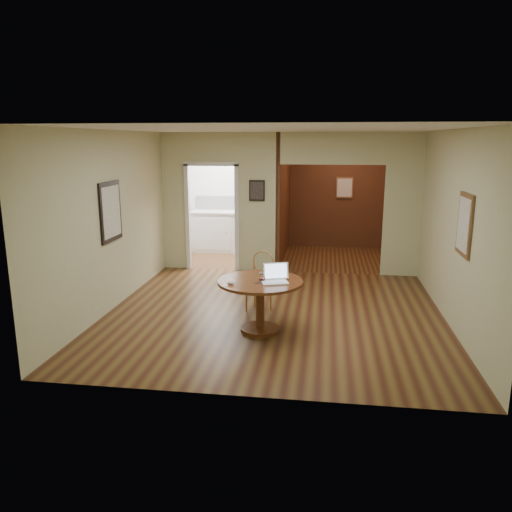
# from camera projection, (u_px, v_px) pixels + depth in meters

# --- Properties ---
(floor) EXTENTS (5.00, 5.00, 0.00)m
(floor) POSITION_uv_depth(u_px,v_px,m) (274.00, 314.00, 7.49)
(floor) COLOR #401F12
(floor) RESTS_ON ground
(room_shell) EXTENTS (5.20, 7.50, 5.00)m
(room_shell) POSITION_uv_depth(u_px,v_px,m) (267.00, 203.00, 10.25)
(room_shell) COLOR white
(room_shell) RESTS_ON ground
(dining_table) EXTENTS (1.15, 1.15, 0.72)m
(dining_table) POSITION_uv_depth(u_px,v_px,m) (260.00, 294.00, 6.72)
(dining_table) COLOR brown
(dining_table) RESTS_ON ground
(chair) EXTENTS (0.49, 0.49, 0.92)m
(chair) POSITION_uv_depth(u_px,v_px,m) (261.00, 278.00, 7.57)
(chair) COLOR #AA6D3C
(chair) RESTS_ON ground
(open_laptop) EXTENTS (0.40, 0.39, 0.24)m
(open_laptop) POSITION_uv_depth(u_px,v_px,m) (275.00, 277.00, 6.60)
(open_laptop) COLOR white
(open_laptop) RESTS_ON dining_table
(closed_laptop) EXTENTS (0.30, 0.19, 0.02)m
(closed_laptop) POSITION_uv_depth(u_px,v_px,m) (269.00, 274.00, 6.93)
(closed_laptop) COLOR silver
(closed_laptop) RESTS_ON dining_table
(mouse) EXTENTS (0.10, 0.06, 0.04)m
(mouse) POSITION_uv_depth(u_px,v_px,m) (231.00, 283.00, 6.48)
(mouse) COLOR white
(mouse) RESTS_ON dining_table
(wine_glass) EXTENTS (0.09, 0.09, 0.10)m
(wine_glass) POSITION_uv_depth(u_px,v_px,m) (262.00, 278.00, 6.61)
(wine_glass) COLOR white
(wine_glass) RESTS_ON dining_table
(pen) EXTENTS (0.12, 0.08, 0.01)m
(pen) POSITION_uv_depth(u_px,v_px,m) (260.00, 283.00, 6.54)
(pen) COLOR navy
(pen) RESTS_ON dining_table
(kitchen_cabinet) EXTENTS (2.06, 0.60, 0.94)m
(kitchen_cabinet) POSITION_uv_depth(u_px,v_px,m) (235.00, 231.00, 11.62)
(kitchen_cabinet) COLOR white
(kitchen_cabinet) RESTS_ON ground
(grocery_bag) EXTENTS (0.34, 0.29, 0.33)m
(grocery_bag) POSITION_uv_depth(u_px,v_px,m) (245.00, 205.00, 11.44)
(grocery_bag) COLOR #C3AD8F
(grocery_bag) RESTS_ON kitchen_cabinet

